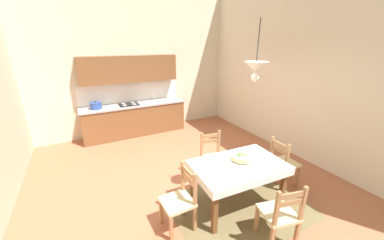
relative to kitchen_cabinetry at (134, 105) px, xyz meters
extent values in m
cube|color=#A86042|center=(0.24, -2.98, -0.91)|extent=(6.15, 7.10, 0.10)
cube|color=beige|center=(0.24, 0.33, 1.26)|extent=(6.15, 0.12, 4.22)
cube|color=beige|center=(3.08, -2.98, 1.26)|extent=(0.12, 7.10, 4.22)
cube|color=brown|center=(0.71, -3.86, -0.85)|extent=(2.10, 1.60, 0.01)
cube|color=brown|center=(0.01, -0.04, -0.43)|extent=(2.81, 0.60, 0.86)
cube|color=#9E9EA3|center=(0.01, -0.05, 0.02)|extent=(2.84, 0.63, 0.04)
cube|color=white|center=(0.01, 0.26, 0.32)|extent=(2.81, 0.01, 0.55)
cube|color=brown|center=(0.01, 0.09, 0.99)|extent=(2.58, 0.34, 0.70)
cube|color=black|center=(0.01, -0.31, -0.81)|extent=(2.77, 0.02, 0.09)
cylinder|color=silver|center=(0.64, -0.04, 0.04)|extent=(0.34, 0.34, 0.02)
cylinder|color=silver|center=(0.64, 0.10, 0.15)|extent=(0.02, 0.02, 0.22)
cube|color=black|center=(-0.13, -0.04, 0.05)|extent=(0.52, 0.42, 0.01)
cylinder|color=silver|center=(-0.26, -0.14, 0.06)|extent=(0.11, 0.11, 0.01)
cylinder|color=silver|center=(0.00, -0.14, 0.06)|extent=(0.11, 0.11, 0.01)
cylinder|color=silver|center=(-0.26, 0.06, 0.06)|extent=(0.11, 0.11, 0.01)
cylinder|color=silver|center=(0.00, 0.06, 0.06)|extent=(0.11, 0.11, 0.01)
cylinder|color=#2D4C9E|center=(-0.98, -0.06, 0.12)|extent=(0.28, 0.28, 0.15)
cylinder|color=#2D4C9E|center=(-0.98, -0.06, 0.20)|extent=(0.29, 0.29, 0.02)
sphere|color=black|center=(-0.98, -0.06, 0.23)|extent=(0.04, 0.04, 0.04)
cube|color=brown|center=(0.71, -3.76, -0.12)|extent=(1.40, 0.90, 0.02)
cube|color=brown|center=(0.08, -4.08, -0.49)|extent=(0.07, 0.07, 0.73)
cube|color=brown|center=(1.31, -4.15, -0.49)|extent=(0.07, 0.07, 0.73)
cube|color=brown|center=(0.11, -3.37, -0.49)|extent=(0.07, 0.07, 0.73)
cube|color=brown|center=(1.35, -3.44, -0.49)|extent=(0.07, 0.07, 0.73)
cube|color=silver|center=(0.71, -3.76, -0.10)|extent=(1.46, 0.97, 0.00)
cube|color=silver|center=(0.69, -4.20, -0.17)|extent=(1.41, 0.08, 0.12)
cube|color=silver|center=(0.73, -3.31, -0.17)|extent=(1.41, 0.08, 0.12)
cube|color=silver|center=(0.00, -3.72, -0.17)|extent=(0.05, 0.89, 0.12)
cube|color=silver|center=(1.42, -3.80, -0.17)|extent=(0.05, 0.89, 0.12)
cube|color=#D1BC89|center=(-0.33, -3.75, -0.43)|extent=(0.43, 0.43, 0.04)
cube|color=#A3754C|center=(-0.51, -3.93, -0.65)|extent=(0.05, 0.05, 0.41)
cube|color=#A3754C|center=(-0.52, -3.57, -0.65)|extent=(0.05, 0.05, 0.41)
cube|color=#A3754C|center=(-0.15, -3.92, -0.39)|extent=(0.05, 0.05, 0.93)
cube|color=#A3754C|center=(-0.16, -3.56, -0.39)|extent=(0.05, 0.05, 0.93)
cube|color=#A3754C|center=(-0.15, -3.74, -0.01)|extent=(0.03, 0.32, 0.07)
cube|color=#A3754C|center=(-0.15, -3.74, -0.12)|extent=(0.03, 0.32, 0.07)
cube|color=#D1BC89|center=(0.75, -4.55, -0.43)|extent=(0.51, 0.51, 0.04)
cube|color=#A3754C|center=(0.61, -4.33, -0.65)|extent=(0.05, 0.05, 0.41)
cube|color=#A3754C|center=(0.96, -4.41, -0.65)|extent=(0.05, 0.05, 0.41)
cube|color=#A3754C|center=(0.53, -4.68, -0.39)|extent=(0.05, 0.05, 0.93)
cube|color=#A3754C|center=(0.88, -4.76, -0.39)|extent=(0.05, 0.05, 0.93)
cube|color=#A3754C|center=(0.70, -4.72, -0.01)|extent=(0.32, 0.10, 0.07)
cube|color=#A3754C|center=(0.70, -4.72, -0.12)|extent=(0.32, 0.10, 0.07)
cube|color=#D1BC89|center=(0.77, -2.99, -0.43)|extent=(0.47, 0.47, 0.04)
cube|color=#A3754C|center=(0.92, -3.20, -0.65)|extent=(0.05, 0.05, 0.41)
cube|color=#A3754C|center=(0.57, -3.15, -0.65)|extent=(0.05, 0.05, 0.41)
cube|color=#A3754C|center=(0.97, -2.84, -0.39)|extent=(0.05, 0.05, 0.93)
cube|color=#A3754C|center=(0.61, -2.79, -0.39)|extent=(0.05, 0.05, 0.93)
cube|color=#A3754C|center=(0.79, -2.82, -0.01)|extent=(0.32, 0.07, 0.07)
cube|color=#A3754C|center=(0.79, -2.82, -0.12)|extent=(0.32, 0.07, 0.07)
cube|color=#D1BC89|center=(1.84, -3.72, -0.43)|extent=(0.43, 0.43, 0.04)
cube|color=#A3754C|center=(2.02, -3.54, -0.65)|extent=(0.05, 0.05, 0.41)
cube|color=#A3754C|center=(2.01, -3.90, -0.65)|extent=(0.05, 0.05, 0.41)
cube|color=#A3754C|center=(1.66, -3.53, -0.39)|extent=(0.05, 0.05, 0.93)
cube|color=#A3754C|center=(1.65, -3.89, -0.39)|extent=(0.05, 0.05, 0.93)
cube|color=#A3754C|center=(1.66, -3.71, -0.01)|extent=(0.03, 0.32, 0.07)
cube|color=#A3754C|center=(1.66, -3.71, -0.12)|extent=(0.03, 0.32, 0.07)
cylinder|color=tan|center=(0.80, -3.71, -0.09)|extent=(0.17, 0.17, 0.02)
cylinder|color=tan|center=(0.80, -3.71, -0.04)|extent=(0.30, 0.30, 0.07)
sphere|color=#4C8E3D|center=(0.75, -3.70, -0.03)|extent=(0.09, 0.09, 0.09)
sphere|color=#4C8E3D|center=(0.86, -3.73, -0.04)|extent=(0.08, 0.08, 0.08)
sphere|color=#4C8E3D|center=(0.80, -3.68, -0.03)|extent=(0.10, 0.10, 0.10)
cylinder|color=black|center=(0.85, -3.78, 1.68)|extent=(0.01, 0.01, 0.57)
cone|color=silver|center=(0.85, -3.78, 1.36)|extent=(0.32, 0.32, 0.14)
sphere|color=white|center=(0.85, -3.78, 1.22)|extent=(0.11, 0.11, 0.11)
camera|label=1|loc=(-1.30, -6.04, 1.66)|focal=20.46mm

